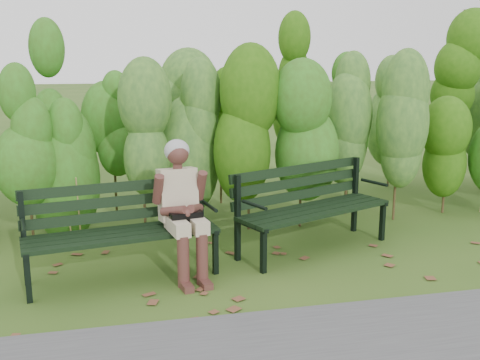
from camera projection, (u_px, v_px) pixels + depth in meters
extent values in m
plane|color=#2F5118|center=(248.00, 267.00, 5.17)|extent=(80.00, 80.00, 0.00)
cylinder|color=#47381E|center=(20.00, 203.00, 5.86)|extent=(0.03, 0.03, 0.80)
ellipsoid|color=#385E1B|center=(15.00, 143.00, 5.73)|extent=(0.64, 0.64, 1.44)
cylinder|color=#47381E|center=(81.00, 200.00, 5.99)|extent=(0.03, 0.03, 0.80)
ellipsoid|color=#385E1B|center=(77.00, 141.00, 5.86)|extent=(0.64, 0.64, 1.44)
cylinder|color=#47381E|center=(139.00, 197.00, 6.13)|extent=(0.03, 0.03, 0.80)
ellipsoid|color=#385E1B|center=(137.00, 139.00, 5.99)|extent=(0.64, 0.64, 1.44)
cylinder|color=#47381E|center=(195.00, 194.00, 6.26)|extent=(0.03, 0.03, 0.80)
ellipsoid|color=#385E1B|center=(194.00, 137.00, 6.12)|extent=(0.64, 0.64, 1.44)
cylinder|color=#47381E|center=(248.00, 191.00, 6.39)|extent=(0.03, 0.03, 0.80)
ellipsoid|color=#385E1B|center=(248.00, 136.00, 6.25)|extent=(0.64, 0.64, 1.44)
cylinder|color=#47381E|center=(299.00, 189.00, 6.52)|extent=(0.03, 0.03, 0.80)
ellipsoid|color=#385E1B|center=(300.00, 134.00, 6.39)|extent=(0.64, 0.64, 1.44)
cylinder|color=#47381E|center=(348.00, 186.00, 6.65)|extent=(0.03, 0.03, 0.80)
ellipsoid|color=#385E1B|center=(350.00, 133.00, 6.52)|extent=(0.64, 0.64, 1.44)
cylinder|color=#47381E|center=(395.00, 184.00, 6.79)|extent=(0.03, 0.03, 0.80)
ellipsoid|color=#385E1B|center=(398.00, 131.00, 6.65)|extent=(0.64, 0.64, 1.44)
cylinder|color=#47381E|center=(440.00, 181.00, 6.92)|extent=(0.03, 0.03, 0.80)
ellipsoid|color=#385E1B|center=(444.00, 130.00, 6.78)|extent=(0.64, 0.64, 1.44)
cylinder|color=#47381E|center=(51.00, 170.00, 6.83)|extent=(0.04, 0.04, 1.10)
ellipsoid|color=#295D0E|center=(46.00, 98.00, 6.64)|extent=(0.70, 0.70, 1.98)
cylinder|color=#47381E|center=(116.00, 168.00, 7.00)|extent=(0.04, 0.04, 1.10)
ellipsoid|color=#295D0E|center=(112.00, 97.00, 6.81)|extent=(0.70, 0.70, 1.98)
cylinder|color=#47381E|center=(177.00, 165.00, 7.16)|extent=(0.04, 0.04, 1.10)
ellipsoid|color=#295D0E|center=(175.00, 96.00, 6.98)|extent=(0.70, 0.70, 1.98)
cylinder|color=#47381E|center=(236.00, 163.00, 7.33)|extent=(0.04, 0.04, 1.10)
ellipsoid|color=#295D0E|center=(236.00, 95.00, 7.14)|extent=(0.70, 0.70, 1.98)
cylinder|color=#47381E|center=(292.00, 160.00, 7.49)|extent=(0.04, 0.04, 1.10)
ellipsoid|color=#295D0E|center=(293.00, 94.00, 7.31)|extent=(0.70, 0.70, 1.98)
cylinder|color=#47381E|center=(345.00, 158.00, 7.66)|extent=(0.04, 0.04, 1.10)
ellipsoid|color=#295D0E|center=(348.00, 93.00, 7.47)|extent=(0.70, 0.70, 1.98)
cylinder|color=#47381E|center=(397.00, 156.00, 7.82)|extent=(0.04, 0.04, 1.10)
ellipsoid|color=#295D0E|center=(401.00, 92.00, 7.64)|extent=(0.70, 0.70, 1.98)
cylinder|color=#47381E|center=(446.00, 154.00, 7.99)|extent=(0.04, 0.04, 1.10)
ellipsoid|color=#295D0E|center=(451.00, 92.00, 7.80)|extent=(0.70, 0.70, 1.98)
cube|color=brown|center=(143.00, 273.00, 5.03)|extent=(0.10, 0.08, 0.01)
cube|color=brown|center=(336.00, 278.00, 4.91)|extent=(0.10, 0.11, 0.01)
cube|color=brown|center=(57.00, 312.00, 4.24)|extent=(0.11, 0.09, 0.01)
cube|color=brown|center=(340.00, 233.00, 6.16)|extent=(0.07, 0.09, 0.01)
cube|color=brown|center=(276.00, 253.00, 5.54)|extent=(0.10, 0.11, 0.01)
cube|color=brown|center=(91.00, 300.00, 4.47)|extent=(0.10, 0.11, 0.01)
cube|color=brown|center=(13.00, 253.00, 5.53)|extent=(0.09, 0.07, 0.01)
cube|color=brown|center=(48.00, 255.00, 5.49)|extent=(0.10, 0.11, 0.01)
cube|color=brown|center=(439.00, 244.00, 5.82)|extent=(0.10, 0.08, 0.01)
cube|color=brown|center=(203.00, 270.00, 5.10)|extent=(0.09, 0.08, 0.01)
cube|color=brown|center=(11.00, 344.00, 3.78)|extent=(0.11, 0.10, 0.01)
cube|color=brown|center=(409.00, 288.00, 4.70)|extent=(0.11, 0.11, 0.01)
cube|color=brown|center=(239.00, 236.00, 6.06)|extent=(0.11, 0.11, 0.01)
cube|color=brown|center=(91.00, 250.00, 5.64)|extent=(0.11, 0.11, 0.01)
cube|color=brown|center=(250.00, 243.00, 5.84)|extent=(0.10, 0.11, 0.01)
cube|color=brown|center=(81.00, 299.00, 4.48)|extent=(0.09, 0.10, 0.01)
cube|color=brown|center=(3.00, 268.00, 5.15)|extent=(0.09, 0.11, 0.01)
cube|color=brown|center=(355.00, 273.00, 5.02)|extent=(0.10, 0.11, 0.01)
cube|color=brown|center=(167.00, 315.00, 4.21)|extent=(0.11, 0.11, 0.01)
cube|color=brown|center=(20.00, 275.00, 4.97)|extent=(0.09, 0.07, 0.01)
cube|color=brown|center=(227.00, 300.00, 4.46)|extent=(0.11, 0.11, 0.01)
cube|color=brown|center=(376.00, 283.00, 4.81)|extent=(0.08, 0.10, 0.01)
cube|color=brown|center=(17.00, 265.00, 5.22)|extent=(0.11, 0.11, 0.01)
cube|color=brown|center=(304.00, 255.00, 5.49)|extent=(0.11, 0.11, 0.01)
cube|color=brown|center=(444.00, 243.00, 5.84)|extent=(0.08, 0.10, 0.01)
cube|color=black|center=(126.00, 240.00, 4.64)|extent=(1.63, 0.38, 0.04)
cube|color=black|center=(124.00, 236.00, 4.75)|extent=(1.63, 0.38, 0.04)
cube|color=black|center=(121.00, 233.00, 4.85)|extent=(1.63, 0.38, 0.04)
cube|color=black|center=(118.00, 229.00, 4.95)|extent=(1.63, 0.38, 0.04)
cube|color=black|center=(116.00, 216.00, 5.01)|extent=(1.62, 0.33, 0.10)
cube|color=black|center=(115.00, 202.00, 4.99)|extent=(1.62, 0.33, 0.10)
cube|color=black|center=(114.00, 187.00, 4.98)|extent=(1.62, 0.33, 0.10)
cube|color=black|center=(28.00, 278.00, 4.38)|extent=(0.05, 0.05, 0.41)
cube|color=black|center=(24.00, 239.00, 4.69)|extent=(0.05, 0.05, 0.82)
cube|color=black|center=(25.00, 248.00, 4.51)|extent=(0.12, 0.46, 0.04)
cylinder|color=black|center=(23.00, 226.00, 4.42)|extent=(0.09, 0.34, 0.03)
cube|color=black|center=(215.00, 252.00, 4.97)|extent=(0.05, 0.05, 0.41)
cube|color=black|center=(201.00, 218.00, 5.28)|extent=(0.05, 0.05, 0.82)
cube|color=black|center=(208.00, 226.00, 5.10)|extent=(0.12, 0.46, 0.04)
cylinder|color=black|center=(210.00, 206.00, 5.01)|extent=(0.09, 0.34, 0.03)
cube|color=black|center=(328.00, 214.00, 5.41)|extent=(1.57, 0.74, 0.04)
cube|color=black|center=(319.00, 211.00, 5.50)|extent=(1.57, 0.74, 0.04)
cube|color=black|center=(311.00, 209.00, 5.59)|extent=(1.57, 0.74, 0.04)
cube|color=black|center=(304.00, 206.00, 5.69)|extent=(1.57, 0.74, 0.04)
cube|color=black|center=(298.00, 195.00, 5.73)|extent=(1.55, 0.70, 0.10)
cube|color=black|center=(298.00, 182.00, 5.72)|extent=(1.55, 0.70, 0.10)
cube|color=black|center=(297.00, 170.00, 5.70)|extent=(1.55, 0.70, 0.10)
cube|color=black|center=(263.00, 251.00, 4.99)|extent=(0.06, 0.06, 0.42)
cube|color=black|center=(238.00, 218.00, 5.26)|extent=(0.06, 0.06, 0.83)
cube|color=black|center=(251.00, 225.00, 5.10)|extent=(0.22, 0.44, 0.04)
cylinder|color=black|center=(254.00, 205.00, 5.02)|extent=(0.17, 0.33, 0.03)
cube|color=black|center=(382.00, 221.00, 5.90)|extent=(0.06, 0.06, 0.42)
cube|color=black|center=(355.00, 195.00, 6.17)|extent=(0.06, 0.06, 0.83)
cube|color=black|center=(370.00, 200.00, 6.01)|extent=(0.22, 0.44, 0.04)
cylinder|color=black|center=(374.00, 182.00, 5.93)|extent=(0.17, 0.33, 0.03)
cube|color=#C7AF99|center=(177.00, 226.00, 4.77)|extent=(0.19, 0.40, 0.12)
cube|color=#C7AF99|center=(196.00, 223.00, 4.83)|extent=(0.19, 0.40, 0.12)
cylinder|color=#512B25|center=(183.00, 262.00, 4.69)|extent=(0.12, 0.12, 0.45)
cylinder|color=#512B25|center=(202.00, 259.00, 4.75)|extent=(0.12, 0.12, 0.45)
cube|color=#512B25|center=(186.00, 287.00, 4.66)|extent=(0.11, 0.20, 0.06)
cube|color=#512B25|center=(205.00, 284.00, 4.72)|extent=(0.11, 0.20, 0.06)
cube|color=#C7AF99|center=(178.00, 194.00, 4.98)|extent=(0.37, 0.29, 0.48)
cylinder|color=#512B25|center=(178.00, 167.00, 4.91)|extent=(0.08, 0.08, 0.09)
sphere|color=#512B25|center=(178.00, 154.00, 4.88)|extent=(0.19, 0.19, 0.19)
ellipsoid|color=gray|center=(177.00, 151.00, 4.89)|extent=(0.22, 0.21, 0.20)
cylinder|color=#512B25|center=(158.00, 189.00, 4.82)|extent=(0.12, 0.20, 0.29)
cylinder|color=#512B25|center=(201.00, 185.00, 4.97)|extent=(0.12, 0.20, 0.29)
cylinder|color=#512B25|center=(174.00, 211.00, 4.79)|extent=(0.23, 0.22, 0.12)
cylinder|color=#512B25|center=(195.00, 208.00, 4.86)|extent=(0.18, 0.26, 0.12)
sphere|color=#512B25|center=(186.00, 213.00, 4.78)|extent=(0.10, 0.10, 0.10)
cube|color=black|center=(186.00, 220.00, 4.80)|extent=(0.29, 0.16, 0.15)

